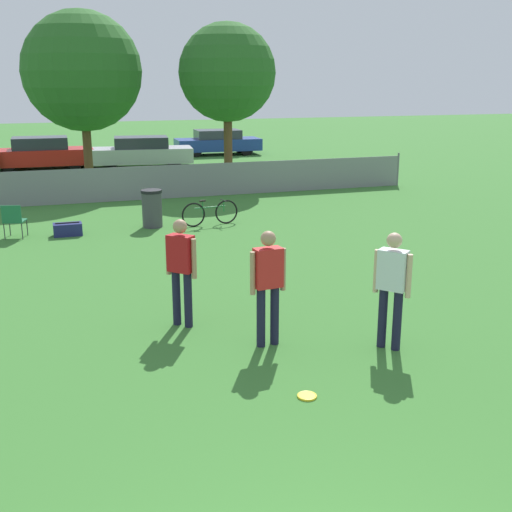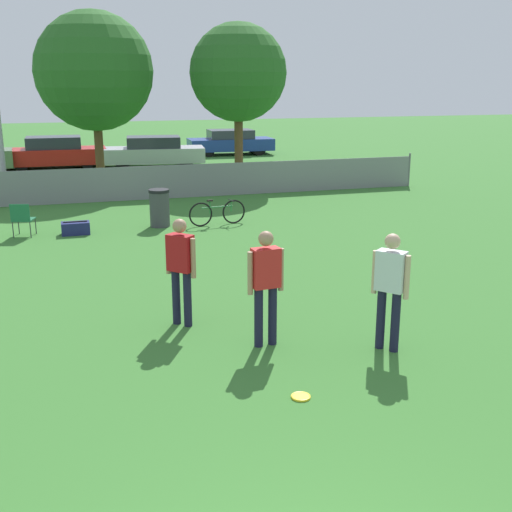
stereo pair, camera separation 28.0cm
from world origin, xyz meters
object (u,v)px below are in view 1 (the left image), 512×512
tree_near_pole (82,71)px  parked_car_silver (142,152)px  parked_car_blue (218,142)px  bicycle_sideline (210,213)px  player_thrower_red (268,280)px  folding_chair_sideline (14,219)px  parked_car_red (41,154)px  frisbee_disc (307,396)px  trash_bin (152,208)px  gear_bag_sideline (68,229)px  tree_far_right (227,73)px  player_receiver_white (392,282)px  player_defender_red (181,265)px

tree_near_pole → parked_car_silver: size_ratio=1.34×
parked_car_silver → parked_car_blue: parked_car_silver is taller
bicycle_sideline → parked_car_blue: (4.65, 16.37, 0.31)m
parked_car_silver → player_thrower_red: bearing=-87.0°
folding_chair_sideline → parked_car_red: 13.46m
folding_chair_sideline → bicycle_sideline: bearing=-165.8°
frisbee_disc → bicycle_sideline: 9.95m
trash_bin → gear_bag_sideline: 2.25m
tree_near_pole → tree_far_right: (5.04, -1.23, -0.05)m
tree_far_right → player_thrower_red: (-3.71, -15.01, -3.04)m
tree_far_right → parked_car_blue: size_ratio=1.32×
folding_chair_sideline → parked_car_silver: 13.58m
player_receiver_white → parked_car_silver: size_ratio=0.37×
trash_bin → frisbee_disc: bearing=-88.8°
folding_chair_sideline → parked_car_silver: (5.08, 12.60, 0.17)m
folding_chair_sideline → bicycle_sideline: 4.98m
player_thrower_red → parked_car_blue: (5.88, 24.53, -0.36)m
bicycle_sideline → gear_bag_sideline: 3.73m
parked_car_blue → gear_bag_sideline: bearing=-115.0°
tree_near_pole → player_thrower_red: size_ratio=3.58×
parked_car_blue → frisbee_disc: bearing=-100.7°
bicycle_sideline → parked_car_red: bearing=100.5°
frisbee_disc → parked_car_red: (-2.90, 23.39, 0.65)m
tree_far_right → parked_car_blue: (2.16, 9.52, -3.40)m
folding_chair_sideline → parked_car_red: (0.77, 13.43, 0.17)m
player_thrower_red → trash_bin: (-0.29, 8.46, -0.51)m
gear_bag_sideline → parked_car_red: bearing=92.1°
gear_bag_sideline → parked_car_blue: (8.37, 16.37, 0.50)m
player_thrower_red → folding_chair_sideline: size_ratio=2.03×
parked_car_silver → parked_car_blue: size_ratio=1.05×
trash_bin → parked_car_blue: bearing=69.0°
player_defender_red → parked_car_silver: player_defender_red is taller
parked_car_blue → trash_bin: bearing=-108.9°
parked_car_silver → parked_car_blue: (4.55, 3.67, -0.01)m
trash_bin → parked_car_red: bearing=101.5°
tree_far_right → frisbee_disc: tree_far_right is taller
tree_far_right → bicycle_sideline: (-2.48, -6.84, -3.71)m
player_receiver_white → parked_car_red: (-4.63, 22.36, -0.35)m
tree_near_pole → parked_car_silver: bearing=60.1°
parked_car_red → parked_car_blue: parked_car_red is taller
tree_far_right → parked_car_silver: size_ratio=1.25×
parked_car_red → player_defender_red: bearing=-83.7°
player_defender_red → trash_bin: bearing=130.5°
player_defender_red → bicycle_sideline: (2.26, 6.99, -0.67)m
trash_bin → folding_chair_sideline: bearing=-176.7°
tree_near_pole → trash_bin: (1.04, -7.77, -3.60)m
trash_bin → parked_car_silver: parked_car_silver is taller
player_defender_red → player_thrower_red: (1.03, -1.17, 0.00)m
parked_car_silver → player_receiver_white: bearing=-82.5°
bicycle_sideline → tree_near_pole: bearing=100.8°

